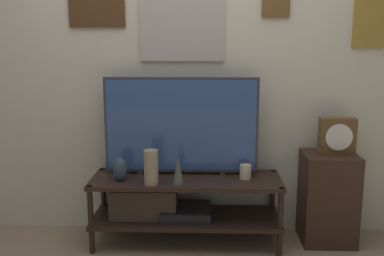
% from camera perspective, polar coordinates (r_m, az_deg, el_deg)
% --- Properties ---
extents(wall_back, '(6.40, 0.08, 2.70)m').
position_cam_1_polar(wall_back, '(3.42, -0.53, 8.91)').
color(wall_back, beige).
rests_on(wall_back, ground_plane).
extents(media_console, '(1.38, 0.46, 0.50)m').
position_cam_1_polar(media_console, '(3.36, -2.65, -9.32)').
color(media_console, black).
rests_on(media_console, ground_plane).
extents(television, '(1.13, 0.05, 0.73)m').
position_cam_1_polar(television, '(3.30, -1.38, 0.34)').
color(television, '#333338').
rests_on(television, media_console).
extents(vase_urn_stoneware, '(0.10, 0.10, 0.17)m').
position_cam_1_polar(vase_urn_stoneware, '(3.25, -9.10, -5.16)').
color(vase_urn_stoneware, '#2D4251').
rests_on(vase_urn_stoneware, media_console).
extents(vase_slim_bronze, '(0.08, 0.08, 0.21)m').
position_cam_1_polar(vase_slim_bronze, '(3.13, -1.77, -5.29)').
color(vase_slim_bronze, '#4C5647').
rests_on(vase_slim_bronze, media_console).
extents(vase_tall_ceramic, '(0.10, 0.10, 0.25)m').
position_cam_1_polar(vase_tall_ceramic, '(3.14, -5.22, -5.00)').
color(vase_tall_ceramic, tan).
rests_on(vase_tall_ceramic, media_console).
extents(candle_jar, '(0.08, 0.08, 0.10)m').
position_cam_1_polar(candle_jar, '(3.29, 6.81, -5.54)').
color(candle_jar, beige).
rests_on(candle_jar, media_console).
extents(side_table, '(0.38, 0.35, 0.67)m').
position_cam_1_polar(side_table, '(3.52, 16.87, -8.49)').
color(side_table, '#382319').
rests_on(side_table, ground_plane).
extents(mantel_clock, '(0.26, 0.11, 0.26)m').
position_cam_1_polar(mantel_clock, '(3.43, 17.95, -0.93)').
color(mantel_clock, brown).
rests_on(mantel_clock, side_table).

